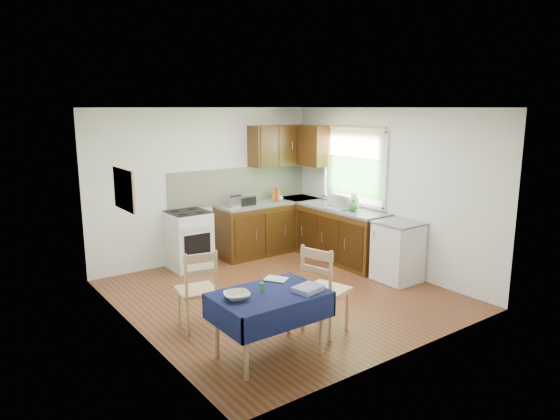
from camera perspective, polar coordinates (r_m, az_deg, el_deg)
floor at (r=6.91m, az=0.18°, el=-9.60°), size 4.20×4.20×0.00m
ceiling at (r=6.44m, az=0.20°, el=11.63°), size 4.00×4.20×0.02m
wall_back at (r=8.32m, az=-8.39°, el=2.86°), size 4.00×0.02×2.50m
wall_front at (r=5.06m, az=14.40°, el=-3.05°), size 4.00×0.02×2.50m
wall_left at (r=5.64m, az=-16.45°, el=-1.66°), size 0.02×4.20×2.50m
wall_right at (r=7.89m, az=12.01°, el=2.25°), size 0.02×4.20×2.50m
base_cabinets at (r=8.52m, az=2.57°, el=-2.46°), size 1.90×2.30×0.86m
worktop_back at (r=8.67m, az=-1.23°, el=0.84°), size 1.90×0.60×0.04m
worktop_right at (r=8.19m, az=7.12°, el=0.12°), size 0.60×1.70×0.04m
worktop_corner at (r=9.05m, az=2.15°, el=1.30°), size 0.60×0.60×0.04m
splashback at (r=8.63m, az=-4.51°, el=2.92°), size 2.70×0.02×0.60m
upper_cabinets at (r=8.82m, az=1.30°, el=7.39°), size 1.20×0.85×0.70m
stove at (r=8.00m, az=-10.39°, el=-3.35°), size 0.60×0.61×0.92m
window at (r=8.29m, az=8.40°, el=5.62°), size 0.04×1.48×1.26m
fridge at (r=7.49m, az=13.33°, el=-4.65°), size 0.58×0.60×0.89m
corkboard at (r=5.86m, az=-17.37°, el=2.25°), size 0.04×0.62×0.47m
dining_table at (r=5.12m, az=-1.23°, el=-10.53°), size 1.12×0.76×0.67m
chair_far at (r=5.78m, az=-9.34°, el=-8.71°), size 0.49×0.49×0.95m
chair_near at (r=5.65m, az=4.95°, el=-8.71°), size 0.56×0.56×1.02m
toaster at (r=8.23m, az=-5.06°, el=0.98°), size 0.25×0.15×0.19m
sandwich_press at (r=8.37m, az=-4.05°, el=1.17°), size 0.30×0.26×0.17m
sauce_bottle at (r=8.59m, az=-0.37°, el=1.71°), size 0.06×0.06×0.24m
yellow_packet at (r=8.88m, az=-0.45°, el=1.75°), size 0.14×0.12×0.16m
dish_rack at (r=8.12m, az=7.03°, el=0.35°), size 0.47×0.35×0.22m
kettle at (r=8.04m, az=8.42°, el=0.88°), size 0.16×0.16×0.27m
cup at (r=8.71m, az=-0.05°, el=1.34°), size 0.14×0.14×0.09m
soap_bottle_a at (r=8.28m, az=5.77°, el=1.57°), size 0.15×0.15×0.33m
soap_bottle_b at (r=8.38m, az=5.74°, el=1.24°), size 0.13×0.13×0.20m
soap_bottle_c at (r=7.90m, az=8.32°, el=0.50°), size 0.19×0.19×0.19m
plate_bowl at (r=4.94m, az=-4.96°, el=-9.73°), size 0.32×0.32×0.06m
book at (r=5.36m, az=-0.81°, el=-8.21°), size 0.27×0.29×0.02m
spice_jar at (r=5.11m, az=-2.11°, el=-8.78°), size 0.04×0.04×0.09m
tea_towel at (r=5.13m, az=3.21°, el=-8.96°), size 0.32×0.27×0.05m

